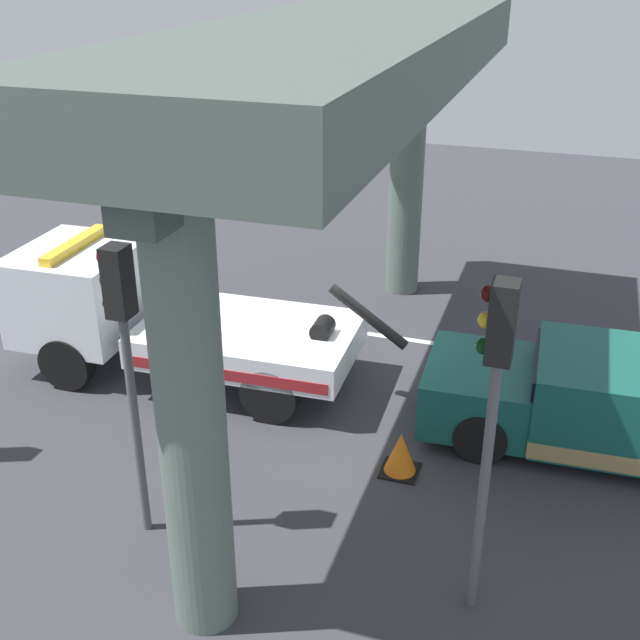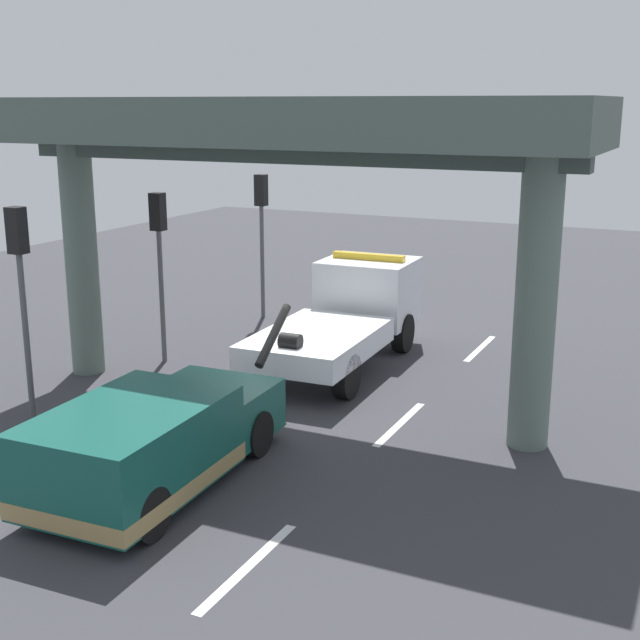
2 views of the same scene
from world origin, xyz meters
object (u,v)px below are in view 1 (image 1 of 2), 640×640
tow_truck_white (150,312)px  towed_van_green (608,404)px  traffic_cone_orange (401,454)px  traffic_light_far (123,332)px  traffic_light_near (494,383)px

tow_truck_white → towed_van_green: (-8.10, -0.03, -0.42)m
traffic_cone_orange → tow_truck_white: bearing=-18.1°
tow_truck_white → traffic_cone_orange: tow_truck_white is taller
tow_truck_white → traffic_light_far: (-2.09, 4.06, 1.84)m
traffic_light_far → traffic_cone_orange: size_ratio=6.11×
traffic_light_near → towed_van_green: bearing=-110.2°
tow_truck_white → traffic_light_far: traffic_light_far is taller
traffic_light_near → traffic_light_far: size_ratio=1.03×
tow_truck_white → traffic_light_far: 4.92m
traffic_cone_orange → towed_van_green: bearing=-149.7°
traffic_light_far → towed_van_green: bearing=-145.8°
tow_truck_white → traffic_cone_orange: size_ratio=10.68×
tow_truck_white → traffic_cone_orange: 5.50m
traffic_light_near → traffic_cone_orange: (1.43, -2.37, -2.82)m
tow_truck_white → traffic_light_near: traffic_light_near is taller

